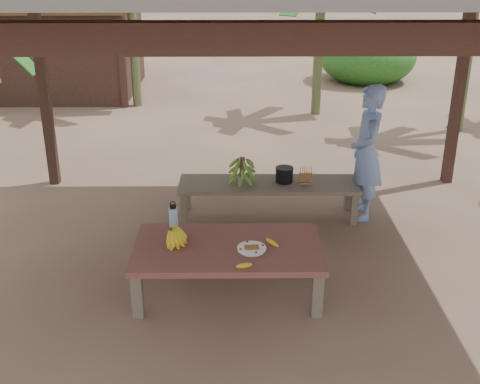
{
  "coord_description": "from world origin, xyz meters",
  "views": [
    {
      "loc": [
        -0.24,
        -5.69,
        3.2
      ],
      "look_at": [
        -0.19,
        0.02,
        0.8
      ],
      "focal_mm": 45.0,
      "sensor_mm": 36.0,
      "label": 1
    }
  ],
  "objects_px": {
    "ripe_banana_bunch": "(171,235)",
    "woman": "(366,153)",
    "water_flask": "(174,218)",
    "cooking_pot": "(284,175)",
    "plate": "(252,249)",
    "bench": "(268,187)",
    "work_table": "(228,252)"
  },
  "relations": [
    {
      "from": "bench",
      "to": "ripe_banana_bunch",
      "type": "height_order",
      "value": "ripe_banana_bunch"
    },
    {
      "from": "work_table",
      "to": "water_flask",
      "type": "height_order",
      "value": "water_flask"
    },
    {
      "from": "ripe_banana_bunch",
      "to": "work_table",
      "type": "bearing_deg",
      "value": -6.06
    },
    {
      "from": "ripe_banana_bunch",
      "to": "water_flask",
      "type": "xyz_separation_m",
      "value": [
        0.0,
        0.27,
        0.05
      ]
    },
    {
      "from": "cooking_pot",
      "to": "plate",
      "type": "bearing_deg",
      "value": -103.69
    },
    {
      "from": "plate",
      "to": "cooking_pot",
      "type": "xyz_separation_m",
      "value": [
        0.45,
        1.86,
        0.02
      ]
    },
    {
      "from": "ripe_banana_bunch",
      "to": "cooking_pot",
      "type": "relative_size",
      "value": 1.41
    },
    {
      "from": "work_table",
      "to": "woman",
      "type": "relative_size",
      "value": 1.08
    },
    {
      "from": "bench",
      "to": "woman",
      "type": "bearing_deg",
      "value": 0.69
    },
    {
      "from": "water_flask",
      "to": "plate",
      "type": "bearing_deg",
      "value": -28.75
    },
    {
      "from": "work_table",
      "to": "cooking_pot",
      "type": "xyz_separation_m",
      "value": [
        0.68,
        1.77,
        0.11
      ]
    },
    {
      "from": "work_table",
      "to": "woman",
      "type": "xyz_separation_m",
      "value": [
        1.66,
        1.74,
        0.4
      ]
    },
    {
      "from": "work_table",
      "to": "bench",
      "type": "relative_size",
      "value": 0.82
    },
    {
      "from": "cooking_pot",
      "to": "ripe_banana_bunch",
      "type": "bearing_deg",
      "value": -125.61
    },
    {
      "from": "cooking_pot",
      "to": "work_table",
      "type": "bearing_deg",
      "value": -111.03
    },
    {
      "from": "bench",
      "to": "cooking_pot",
      "type": "distance_m",
      "value": 0.24
    },
    {
      "from": "plate",
      "to": "woman",
      "type": "bearing_deg",
      "value": 52.01
    },
    {
      "from": "ripe_banana_bunch",
      "to": "woman",
      "type": "distance_m",
      "value": 2.79
    },
    {
      "from": "woman",
      "to": "cooking_pot",
      "type": "bearing_deg",
      "value": -92.13
    },
    {
      "from": "cooking_pot",
      "to": "woman",
      "type": "xyz_separation_m",
      "value": [
        0.98,
        -0.02,
        0.29
      ]
    },
    {
      "from": "plate",
      "to": "cooking_pot",
      "type": "bearing_deg",
      "value": 76.31
    },
    {
      "from": "ripe_banana_bunch",
      "to": "cooking_pot",
      "type": "distance_m",
      "value": 2.1
    },
    {
      "from": "bench",
      "to": "work_table",
      "type": "bearing_deg",
      "value": -104.88
    },
    {
      "from": "woman",
      "to": "plate",
      "type": "bearing_deg",
      "value": -38.69
    },
    {
      "from": "bench",
      "to": "water_flask",
      "type": "distance_m",
      "value": 1.77
    },
    {
      "from": "water_flask",
      "to": "cooking_pot",
      "type": "relative_size",
      "value": 1.53
    },
    {
      "from": "work_table",
      "to": "cooking_pot",
      "type": "height_order",
      "value": "cooking_pot"
    },
    {
      "from": "water_flask",
      "to": "woman",
      "type": "distance_m",
      "value": 2.63
    },
    {
      "from": "plate",
      "to": "ripe_banana_bunch",
      "type": "bearing_deg",
      "value": 169.04
    },
    {
      "from": "plate",
      "to": "water_flask",
      "type": "relative_size",
      "value": 0.85
    },
    {
      "from": "work_table",
      "to": "water_flask",
      "type": "bearing_deg",
      "value": 148.73
    },
    {
      "from": "cooking_pot",
      "to": "woman",
      "type": "distance_m",
      "value": 1.02
    }
  ]
}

